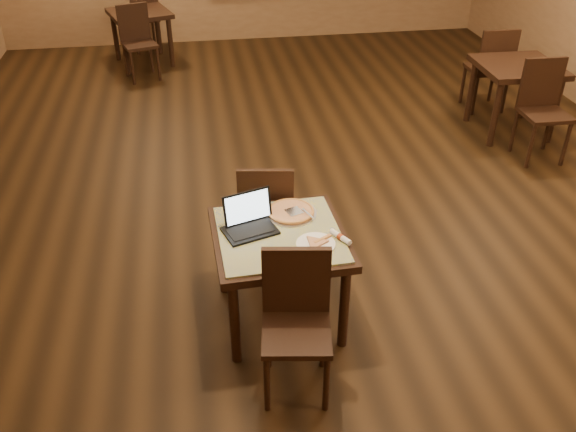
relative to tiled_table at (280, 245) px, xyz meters
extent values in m
plane|color=black|center=(0.51, 2.05, -0.66)|extent=(10.00, 10.00, 0.00)
cylinder|color=black|center=(-0.37, -0.39, -0.31)|extent=(0.07, 0.07, 0.71)
cylinder|color=black|center=(-0.39, 0.37, -0.31)|extent=(0.07, 0.07, 0.71)
cylinder|color=black|center=(0.39, -0.37, -0.31)|extent=(0.07, 0.07, 0.71)
cylinder|color=black|center=(0.37, 0.39, -0.31)|extent=(0.07, 0.07, 0.71)
cube|color=black|center=(0.00, 0.00, 0.06)|extent=(0.95, 0.95, 0.06)
cube|color=#173696|center=(0.00, 0.00, 0.09)|extent=(0.87, 0.87, 0.02)
cylinder|color=black|center=(-0.21, -0.85, -0.43)|extent=(0.04, 0.04, 0.46)
cylinder|color=black|center=(-0.15, -0.49, -0.43)|extent=(0.04, 0.04, 0.46)
cylinder|color=black|center=(0.15, -0.91, -0.43)|extent=(0.04, 0.04, 0.46)
cylinder|color=black|center=(0.21, -0.55, -0.43)|extent=(0.04, 0.04, 0.46)
cube|color=black|center=(0.00, -0.70, -0.18)|extent=(0.49, 0.49, 0.04)
cube|color=black|center=(0.03, -0.51, 0.09)|extent=(0.43, 0.11, 0.49)
cylinder|color=black|center=(0.21, 0.85, -0.43)|extent=(0.04, 0.04, 0.46)
cylinder|color=black|center=(0.15, 0.49, -0.43)|extent=(0.04, 0.04, 0.46)
cylinder|color=black|center=(-0.15, 0.91, -0.43)|extent=(0.04, 0.04, 0.46)
cylinder|color=black|center=(-0.21, 0.55, -0.43)|extent=(0.04, 0.04, 0.46)
cube|color=black|center=(0.00, 0.70, -0.18)|extent=(0.49, 0.49, 0.04)
cube|color=black|center=(-0.03, 0.51, 0.09)|extent=(0.43, 0.11, 0.49)
cube|color=black|center=(-0.20, 0.05, 0.11)|extent=(0.41, 0.34, 0.02)
cube|color=black|center=(-0.20, 0.17, 0.23)|extent=(0.36, 0.16, 0.24)
cube|color=silver|center=(-0.20, 0.17, 0.23)|extent=(0.32, 0.13, 0.20)
cylinder|color=white|center=(0.22, -0.18, 0.11)|extent=(0.27, 0.27, 0.01)
cylinder|color=silver|center=(0.12, 0.24, 0.11)|extent=(0.38, 0.38, 0.01)
cylinder|color=#CFBF8A|center=(0.12, 0.24, 0.12)|extent=(0.33, 0.33, 0.02)
torus|color=#B8783B|center=(0.12, 0.24, 0.12)|extent=(0.34, 0.34, 0.02)
cube|color=silver|center=(0.14, 0.22, 0.13)|extent=(0.19, 0.28, 0.01)
cylinder|color=white|center=(0.40, -0.14, 0.12)|extent=(0.13, 0.18, 0.04)
cylinder|color=#993112|center=(0.40, -0.14, 0.12)|extent=(0.05, 0.05, 0.04)
cylinder|color=black|center=(2.83, 2.48, -0.27)|extent=(0.08, 0.08, 0.79)
cylinder|color=black|center=(2.85, 3.19, -0.27)|extent=(0.08, 0.08, 0.79)
cylinder|color=black|center=(3.54, 2.47, -0.27)|extent=(0.08, 0.08, 0.79)
cylinder|color=black|center=(3.56, 3.18, -0.27)|extent=(0.08, 0.08, 0.79)
cube|color=black|center=(3.20, 2.83, 0.14)|extent=(0.91, 0.91, 0.07)
cylinder|color=black|center=(2.99, 1.91, -0.41)|extent=(0.04, 0.04, 0.50)
cylinder|color=black|center=(3.00, 2.31, -0.41)|extent=(0.04, 0.04, 0.50)
cylinder|color=black|center=(3.39, 1.90, -0.41)|extent=(0.04, 0.04, 0.50)
cylinder|color=black|center=(3.40, 2.30, -0.41)|extent=(0.04, 0.04, 0.50)
cube|color=black|center=(3.20, 2.11, -0.14)|extent=(0.48, 0.48, 0.04)
cube|color=black|center=(3.20, 2.32, 0.15)|extent=(0.47, 0.06, 0.53)
cylinder|color=black|center=(3.40, 3.75, -0.41)|extent=(0.04, 0.04, 0.50)
cylinder|color=black|center=(3.39, 3.35, -0.41)|extent=(0.04, 0.04, 0.50)
cylinder|color=black|center=(3.00, 3.75, -0.41)|extent=(0.04, 0.04, 0.50)
cylinder|color=black|center=(2.99, 3.36, -0.41)|extent=(0.04, 0.04, 0.50)
cube|color=black|center=(3.20, 3.55, -0.14)|extent=(0.48, 0.48, 0.04)
cube|color=black|center=(3.19, 3.34, 0.15)|extent=(0.47, 0.06, 0.53)
cylinder|color=black|center=(-1.43, 5.63, -0.29)|extent=(0.07, 0.07, 0.75)
cylinder|color=black|center=(-1.63, 6.27, -0.29)|extent=(0.07, 0.07, 0.75)
cylinder|color=black|center=(-0.79, 5.83, -0.29)|extent=(0.07, 0.07, 0.75)
cylinder|color=black|center=(-0.99, 6.47, -0.29)|extent=(0.07, 0.07, 0.75)
cube|color=black|center=(-1.21, 6.05, 0.10)|extent=(1.05, 1.05, 0.06)
cylinder|color=black|center=(-1.34, 5.13, -0.42)|extent=(0.04, 0.04, 0.47)
cylinder|color=black|center=(-1.45, 5.49, -0.42)|extent=(0.04, 0.04, 0.47)
cylinder|color=black|center=(-0.97, 5.24, -0.42)|extent=(0.04, 0.04, 0.47)
cylinder|color=black|center=(-1.09, 5.61, -0.42)|extent=(0.04, 0.04, 0.47)
cube|color=black|center=(-1.21, 5.37, -0.17)|extent=(0.55, 0.55, 0.04)
cube|color=black|center=(-1.27, 5.56, 0.11)|extent=(0.43, 0.17, 0.50)
cylinder|color=black|center=(-1.09, 6.97, -0.42)|extent=(0.04, 0.04, 0.47)
cylinder|color=black|center=(-0.97, 6.61, -0.42)|extent=(0.04, 0.04, 0.47)
cylinder|color=black|center=(-1.45, 6.86, -0.42)|extent=(0.04, 0.04, 0.47)
cylinder|color=black|center=(-1.34, 6.50, -0.42)|extent=(0.04, 0.04, 0.47)
cube|color=black|center=(-1.21, 6.74, -0.17)|extent=(0.55, 0.55, 0.04)
cube|color=black|center=(-1.15, 6.55, 0.11)|extent=(0.43, 0.17, 0.50)
camera|label=1|loc=(-0.50, -3.44, 2.50)|focal=38.00mm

